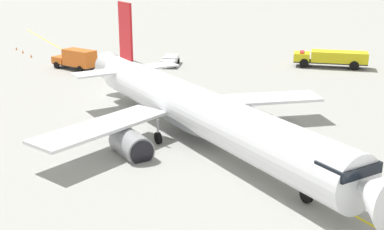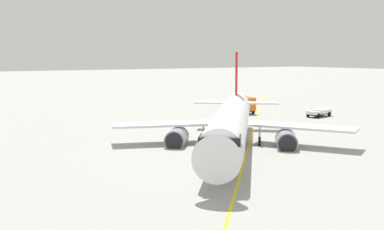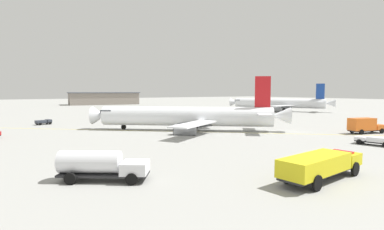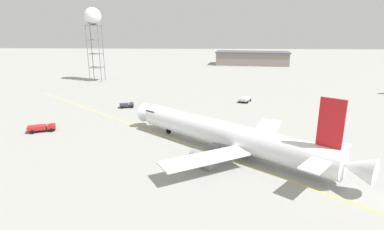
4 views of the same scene
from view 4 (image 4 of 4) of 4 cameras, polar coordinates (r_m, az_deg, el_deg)
ground_plane at (r=48.97m, az=8.70°, el=-8.20°), size 600.00×600.00×0.00m
airliner_main at (r=50.37m, az=6.87°, el=-4.00°), size 35.37×30.68×11.92m
ops_pickup_truck at (r=67.96m, az=-26.35°, el=-2.15°), size 5.47×3.85×1.41m
baggage_truck_truck at (r=81.73m, az=-12.11°, el=1.85°), size 3.96×2.84×1.22m
pushback_tug_truck at (r=87.46m, az=9.85°, el=2.92°), size 3.91×4.93×1.30m
radar_tower at (r=128.44m, az=-18.09°, el=16.81°), size 6.49×6.49×28.17m
terminal_shed at (r=186.09m, az=11.16°, el=10.42°), size 44.21×23.90×7.69m
taxiway_centreline at (r=47.37m, az=9.64°, el=-9.09°), size 118.09×104.33×0.01m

